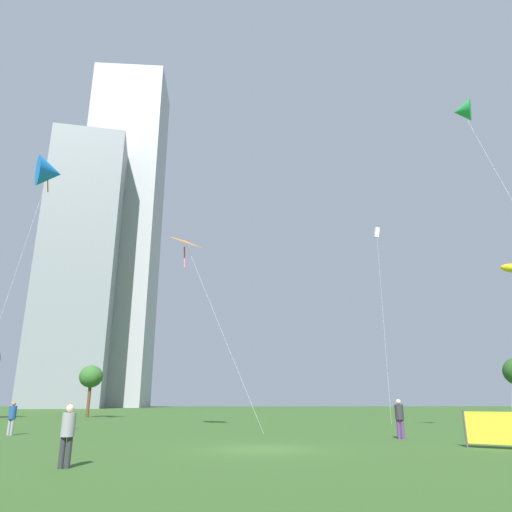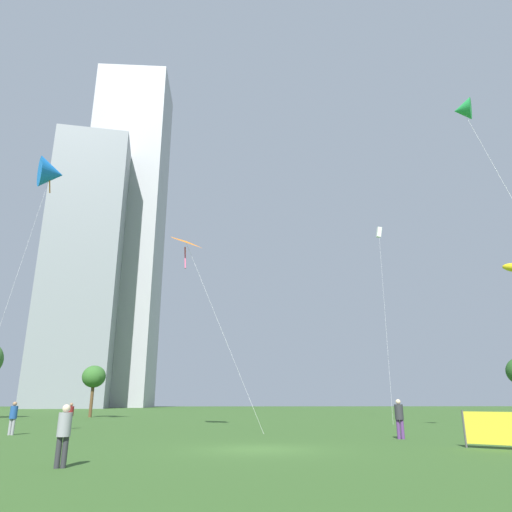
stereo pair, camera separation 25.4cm
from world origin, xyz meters
The scene contains 13 objects.
ground centered at (0.00, 0.00, 0.00)m, with size 280.00×280.00×0.00m, color #335623.
person_standing_0 centered at (-5.64, -4.82, 0.95)m, with size 0.36×0.36×1.64m.
person_standing_1 centered at (6.96, 4.55, 1.04)m, with size 0.40×0.40×1.81m.
person_standing_2 centered at (-11.55, 13.79, 0.93)m, with size 0.36×0.36×1.61m.
person_standing_3 centered at (-12.71, 8.14, 0.98)m, with size 0.38×0.38×1.69m.
kite_flying_0 centered at (15.09, 29.77, 19.70)m, with size 4.15×11.43×20.46m.
kite_flying_2 centered at (-17.11, 18.73, 20.66)m, with size 3.11×7.16×22.06m.
kite_flying_3 centered at (-4.43, 12.27, 12.27)m, with size 6.62×5.29×12.98m.
kite_flying_5 centered at (12.26, 4.36, 18.09)m, with size 3.38×5.61×18.79m.
park_tree_0 centered at (-16.73, 36.35, 4.28)m, with size 2.57×2.57×5.56m.
distant_highrise_0 centered at (-34.97, 117.70, 52.33)m, with size 21.57×20.20×104.66m, color #A8A8AD.
distant_highrise_1 centered at (-41.09, 102.51, 35.87)m, with size 18.47×20.60×71.75m, color gray.
event_banner centered at (9.06, -0.47, 0.73)m, with size 2.11×1.65×1.38m.
Camera 1 is at (-1.26, -18.69, 1.73)m, focal length 32.76 mm.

